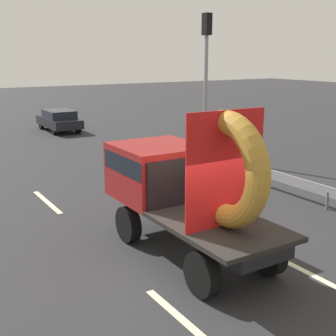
{
  "coord_description": "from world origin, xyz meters",
  "views": [
    {
      "loc": [
        -5.42,
        -7.11,
        4.52
      ],
      "look_at": [
        0.17,
        1.95,
        1.88
      ],
      "focal_mm": 48.83,
      "sensor_mm": 36.0,
      "label": 1
    }
  ],
  "objects": [
    {
      "name": "traffic_light",
      "position": [
        6.52,
        9.11,
        4.03
      ],
      "size": [
        0.42,
        0.36,
        6.22
      ],
      "color": "gray",
      "rests_on": "ground_plane"
    },
    {
      "name": "lane_dash_right_near",
      "position": [
        1.79,
        -1.12,
        0.0
      ],
      "size": [
        0.16,
        2.1,
        0.01
      ],
      "primitive_type": "cube",
      "rotation": [
        0.0,
        0.0,
        1.57
      ],
      "color": "beige",
      "rests_on": "ground_plane"
    },
    {
      "name": "guardrail",
      "position": [
        5.49,
        3.29,
        0.53
      ],
      "size": [
        0.1,
        14.55,
        0.71
      ],
      "color": "gray",
      "rests_on": "ground_plane"
    },
    {
      "name": "lane_dash_left_near",
      "position": [
        -1.46,
        -1.06,
        0.0
      ],
      "size": [
        0.16,
        2.14,
        0.01
      ],
      "primitive_type": "cube",
      "rotation": [
        0.0,
        0.0,
        1.57
      ],
      "color": "beige",
      "rests_on": "ground_plane"
    },
    {
      "name": "distant_sedan",
      "position": [
        3.42,
        19.8,
        0.69
      ],
      "size": [
        1.68,
        3.93,
        1.28
      ],
      "color": "black",
      "rests_on": "ground_plane"
    },
    {
      "name": "ground_plane",
      "position": [
        0.0,
        0.0,
        0.0
      ],
      "size": [
        120.0,
        120.0,
        0.0
      ],
      "primitive_type": "plane",
      "color": "#28282B"
    },
    {
      "name": "lane_dash_right_far",
      "position": [
        1.79,
        7.15,
        0.0
      ],
      "size": [
        0.16,
        2.61,
        0.01
      ],
      "primitive_type": "cube",
      "rotation": [
        0.0,
        0.0,
        1.57
      ],
      "color": "beige",
      "rests_on": "ground_plane"
    },
    {
      "name": "flatbed_truck",
      "position": [
        0.17,
        1.47,
        1.65
      ],
      "size": [
        2.02,
        5.04,
        3.49
      ],
      "color": "black",
      "rests_on": "ground_plane"
    },
    {
      "name": "lane_dash_left_far",
      "position": [
        -1.46,
        6.59,
        0.0
      ],
      "size": [
        0.16,
        2.6,
        0.01
      ],
      "primitive_type": "cube",
      "rotation": [
        0.0,
        0.0,
        1.57
      ],
      "color": "beige",
      "rests_on": "ground_plane"
    }
  ]
}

